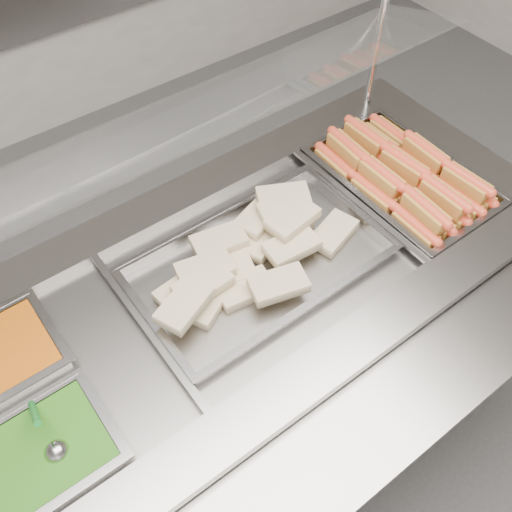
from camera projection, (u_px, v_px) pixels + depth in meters
ground at (300, 472)px, 2.18m from camera, size 6.00×6.00×0.00m
steam_counter at (244, 351)px, 1.98m from camera, size 1.96×0.88×0.94m
tray_rail at (369, 421)px, 1.39m from camera, size 1.87×0.40×0.05m
sneeze_guard at (185, 121)px, 1.43m from camera, size 1.72×0.32×0.46m
pan_hotdogs at (400, 185)px, 1.89m from camera, size 0.36×0.57×0.10m
pan_wraps at (259, 265)px, 1.66m from camera, size 0.71×0.42×0.07m
pan_peas at (46, 459)px, 1.32m from camera, size 0.31×0.25×0.10m
hotdogs_in_buns at (403, 175)px, 1.85m from camera, size 0.32×0.54×0.12m
tortilla_wraps at (250, 254)px, 1.63m from camera, size 0.69×0.37×0.10m
serving_spoon at (53, 445)px, 1.29m from camera, size 0.06×0.18×0.15m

